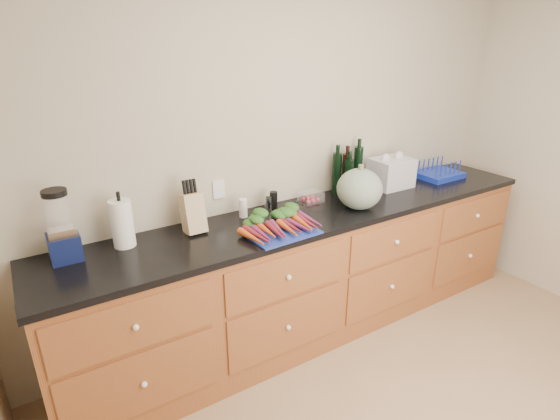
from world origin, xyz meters
TOP-DOWN VIEW (x-y plane):
  - wall_back at (0.00, 1.62)m, footprint 4.10×0.05m
  - cabinets at (0.00, 1.30)m, footprint 3.60×0.64m
  - countertop at (0.00, 1.30)m, footprint 3.64×0.62m
  - cutting_board at (-0.41, 1.14)m, footprint 0.43×0.34m
  - carrots at (-0.41, 1.18)m, footprint 0.46×0.34m
  - squash at (0.27, 1.19)m, footprint 0.31×0.31m
  - blender_appliance at (-1.56, 1.46)m, footprint 0.15×0.15m
  - paper_towel at (-1.25, 1.46)m, footprint 0.12×0.12m
  - knife_block at (-0.84, 1.44)m, footprint 0.12×0.12m
  - grinder_salt at (-0.48, 1.48)m, footprint 0.05×0.05m
  - grinder_pepper at (-0.25, 1.48)m, footprint 0.05×0.05m
  - canister_chrome at (-0.29, 1.48)m, footprint 0.05×0.05m
  - tomato_box at (0.06, 1.47)m, footprint 0.16×0.13m
  - bottles at (0.42, 1.51)m, footprint 0.28×0.14m
  - grocery_bag at (0.79, 1.42)m, footprint 0.31×0.25m
  - dish_rack at (1.32, 1.38)m, footprint 0.36×0.29m

SIDE VIEW (x-z plane):
  - cabinets at x=0.00m, z-range 0.00..0.90m
  - countertop at x=0.00m, z-range 0.90..0.94m
  - cutting_board at x=-0.41m, z-range 0.94..0.95m
  - tomato_box at x=0.06m, z-range 0.94..1.01m
  - dish_rack at x=1.32m, z-range 0.90..1.05m
  - carrots at x=-0.41m, z-range 0.95..1.01m
  - canister_chrome at x=-0.29m, z-range 0.94..1.06m
  - grinder_salt at x=-0.48m, z-range 0.94..1.06m
  - grinder_pepper at x=-0.25m, z-range 0.94..1.07m
  - grocery_bag at x=0.79m, z-range 0.94..1.17m
  - knife_block at x=-0.84m, z-range 0.94..1.18m
  - paper_towel at x=-1.25m, z-range 0.94..1.21m
  - squash at x=0.27m, z-range 0.94..1.22m
  - bottles at x=0.42m, z-range 0.93..1.26m
  - blender_appliance at x=-1.56m, z-range 0.92..1.31m
  - wall_back at x=0.00m, z-range 0.00..2.60m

